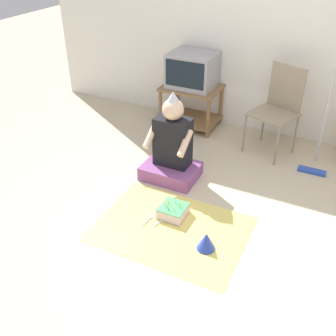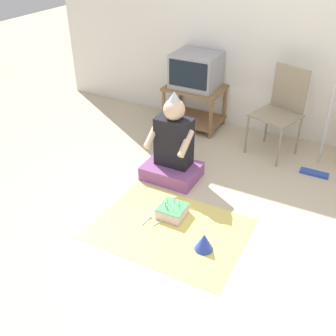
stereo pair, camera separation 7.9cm
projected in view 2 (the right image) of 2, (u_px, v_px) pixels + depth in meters
ground_plane at (227, 240)px, 3.22m from camera, size 16.00×16.00×0.00m
wall_back at (307, 26)px, 4.09m from camera, size 6.40×0.06×2.55m
tv_stand at (195, 103)px, 4.83m from camera, size 0.69×0.51×0.52m
tv at (196, 70)px, 4.62m from camera, size 0.53×0.47×0.40m
folding_chair at (282, 106)px, 4.17m from camera, size 0.56×0.54×0.95m
dust_mop at (321, 145)px, 3.91m from camera, size 0.28×0.27×1.14m
person_seated at (173, 150)px, 3.85m from camera, size 0.54×0.41×0.90m
party_cloth at (170, 228)px, 3.33m from camera, size 1.25×0.92×0.01m
birthday_cake at (172, 211)px, 3.45m from camera, size 0.23×0.23×0.15m
party_hat_blue at (204, 242)px, 3.08m from camera, size 0.15×0.15×0.15m
plastic_spoon_near at (162, 220)px, 3.41m from camera, size 0.06×0.14×0.01m
plastic_spoon_far at (149, 218)px, 3.44m from camera, size 0.04×0.15×0.01m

